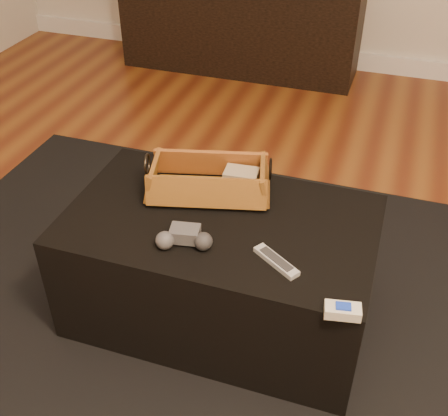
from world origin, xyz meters
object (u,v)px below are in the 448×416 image
(tv_remote, at_px, (202,189))
(silver_remote, at_px, (276,261))
(media_cabinet, at_px, (241,24))
(cream_gadget, at_px, (343,311))
(game_controller, at_px, (184,238))
(ottoman, at_px, (220,267))
(wicker_basket, at_px, (209,181))

(tv_remote, xyz_separation_m, silver_remote, (0.32, -0.25, -0.02))
(media_cabinet, xyz_separation_m, cream_gadget, (1.04, -2.50, 0.14))
(game_controller, bearing_deg, ottoman, 70.11)
(cream_gadget, bearing_deg, tv_remote, 143.69)
(silver_remote, distance_m, cream_gadget, 0.26)
(wicker_basket, distance_m, silver_remote, 0.41)
(ottoman, xyz_separation_m, silver_remote, (0.22, -0.15, 0.22))
(wicker_basket, bearing_deg, cream_gadget, -38.54)
(game_controller, distance_m, cream_gadget, 0.51)
(ottoman, distance_m, wicker_basket, 0.30)
(media_cabinet, relative_size, silver_remote, 10.02)
(game_controller, bearing_deg, wicker_basket, 94.77)
(ottoman, relative_size, tv_remote, 4.61)
(game_controller, relative_size, silver_remote, 1.16)
(cream_gadget, bearing_deg, media_cabinet, 112.65)
(wicker_basket, xyz_separation_m, silver_remote, (0.31, -0.27, -0.04))
(ottoman, bearing_deg, game_controller, -109.89)
(game_controller, bearing_deg, tv_remote, 98.63)
(silver_remote, bearing_deg, game_controller, -178.16)
(media_cabinet, bearing_deg, wicker_basket, -75.88)
(media_cabinet, bearing_deg, silver_remote, -70.62)
(media_cabinet, xyz_separation_m, ottoman, (0.61, -2.21, -0.08))
(tv_remote, xyz_separation_m, cream_gadget, (0.54, -0.39, -0.01))
(cream_gadget, bearing_deg, wicker_basket, 141.46)
(silver_remote, bearing_deg, tv_remote, 141.88)
(wicker_basket, height_order, silver_remote, wicker_basket)
(ottoman, distance_m, game_controller, 0.29)
(wicker_basket, height_order, game_controller, wicker_basket)
(media_cabinet, height_order, tv_remote, media_cabinet)
(tv_remote, bearing_deg, game_controller, -101.74)
(ottoman, height_order, cream_gadget, cream_gadget)
(silver_remote, xyz_separation_m, cream_gadget, (0.21, -0.14, 0.01))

